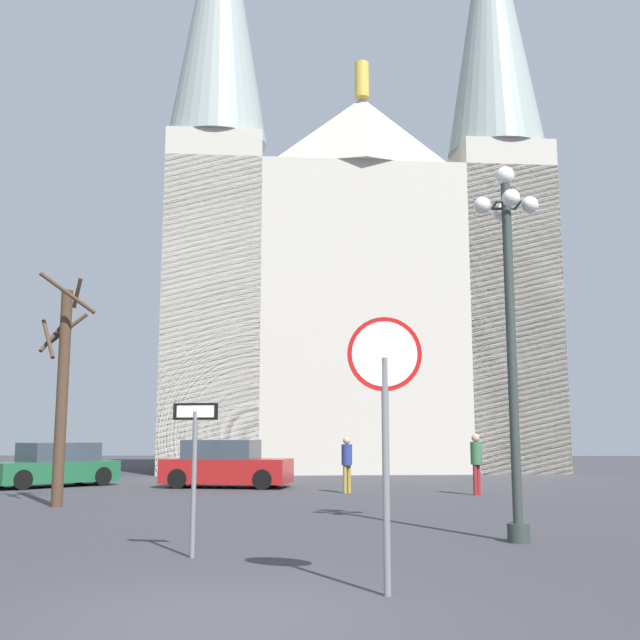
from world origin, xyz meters
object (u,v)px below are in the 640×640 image
(one_way_arrow_sign, at_px, (194,457))
(bare_tree, at_px, (62,387))
(pedestrian_walking, at_px, (347,459))
(parked_car_near_red, at_px, (226,465))
(street_lamp, at_px, (510,309))
(pedestrian_standing, at_px, (476,458))
(stop_sign, at_px, (385,395))
(cathedral, at_px, (354,273))
(parked_car_far_green, at_px, (54,466))

(one_way_arrow_sign, xyz_separation_m, bare_tree, (-4.87, 7.62, 1.51))
(pedestrian_walking, bearing_deg, parked_car_near_red, 149.20)
(street_lamp, height_order, pedestrian_standing, street_lamp)
(parked_car_near_red, bearing_deg, pedestrian_walking, -30.80)
(stop_sign, xyz_separation_m, pedestrian_walking, (-0.44, 14.81, -1.13))
(cathedral, distance_m, bare_tree, 22.33)
(one_way_arrow_sign, xyz_separation_m, parked_car_far_green, (-7.77, 14.93, -0.70))
(parked_car_far_green, distance_m, pedestrian_standing, 14.11)
(parked_car_near_red, height_order, parked_car_far_green, parked_car_near_red)
(stop_sign, distance_m, one_way_arrow_sign, 3.69)
(cathedral, bearing_deg, parked_car_near_red, -109.29)
(stop_sign, relative_size, one_way_arrow_sign, 1.39)
(street_lamp, relative_size, pedestrian_walking, 3.77)
(cathedral, xyz_separation_m, street_lamp, (2.37, -25.70, -6.22))
(bare_tree, bearing_deg, parked_car_far_green, 111.68)
(cathedral, relative_size, pedestrian_walking, 18.91)
(cathedral, xyz_separation_m, bare_tree, (-7.44, -19.82, -7.13))
(one_way_arrow_sign, relative_size, parked_car_near_red, 0.50)
(one_way_arrow_sign, xyz_separation_m, pedestrian_standing, (5.94, 11.66, -0.32))
(bare_tree, height_order, parked_car_far_green, bare_tree)
(one_way_arrow_sign, relative_size, street_lamp, 0.34)
(pedestrian_walking, xyz_separation_m, pedestrian_standing, (3.77, -0.65, 0.06))
(stop_sign, height_order, pedestrian_standing, stop_sign)
(cathedral, relative_size, pedestrian_standing, 17.93)
(parked_car_near_red, bearing_deg, parked_car_far_green, 178.00)
(one_way_arrow_sign, bearing_deg, parked_car_far_green, 117.49)
(cathedral, bearing_deg, pedestrian_walking, -91.51)
(bare_tree, xyz_separation_m, pedestrian_standing, (10.81, 4.04, -1.83))
(bare_tree, distance_m, pedestrian_standing, 11.68)
(street_lamp, distance_m, parked_car_near_red, 14.99)
(cathedral, distance_m, pedestrian_walking, 17.62)
(one_way_arrow_sign, relative_size, pedestrian_standing, 1.23)
(parked_car_far_green, bearing_deg, cathedral, 50.41)
(parked_car_near_red, xyz_separation_m, pedestrian_standing, (7.82, -3.07, 0.34))
(pedestrian_walking, relative_size, pedestrian_standing, 0.95)
(cathedral, distance_m, stop_sign, 30.96)
(one_way_arrow_sign, bearing_deg, pedestrian_walking, 79.99)
(stop_sign, bearing_deg, one_way_arrow_sign, 136.29)
(cathedral, relative_size, bare_tree, 5.58)
(stop_sign, distance_m, parked_car_near_red, 17.86)
(one_way_arrow_sign, bearing_deg, pedestrian_standing, 62.99)
(cathedral, height_order, street_lamp, cathedral)
(cathedral, height_order, stop_sign, cathedral)
(cathedral, height_order, parked_car_near_red, cathedral)
(parked_car_near_red, distance_m, pedestrian_walking, 4.73)
(cathedral, relative_size, parked_car_near_red, 7.23)
(stop_sign, height_order, bare_tree, bare_tree)
(bare_tree, bearing_deg, cathedral, 69.43)
(street_lamp, height_order, pedestrian_walking, street_lamp)
(stop_sign, distance_m, bare_tree, 12.61)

